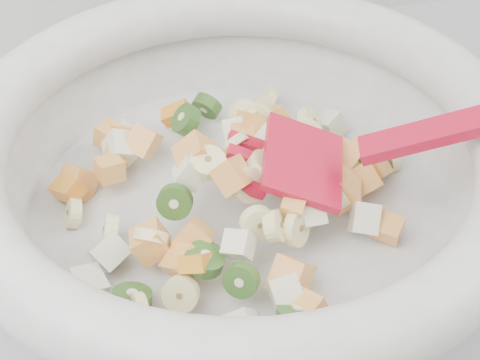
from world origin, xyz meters
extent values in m
cylinder|color=silver|center=(0.17, 1.43, 0.91)|extent=(0.33, 0.33, 0.02)
torus|color=silver|center=(0.17, 1.43, 0.99)|extent=(0.40, 0.40, 0.05)
cylinder|color=beige|center=(0.05, 1.45, 0.93)|extent=(0.02, 0.03, 0.03)
cylinder|color=beige|center=(0.15, 1.44, 0.97)|extent=(0.03, 0.03, 0.02)
cylinder|color=beige|center=(0.11, 1.35, 0.94)|extent=(0.03, 0.03, 0.03)
cylinder|color=beige|center=(0.07, 1.42, 0.94)|extent=(0.02, 0.03, 0.03)
cylinder|color=beige|center=(0.22, 1.54, 0.93)|extent=(0.03, 0.03, 0.03)
cylinder|color=beige|center=(0.23, 1.48, 0.94)|extent=(0.04, 0.03, 0.03)
cylinder|color=beige|center=(0.30, 1.46, 0.93)|extent=(0.01, 0.04, 0.04)
cylinder|color=beige|center=(0.17, 1.45, 0.97)|extent=(0.03, 0.03, 0.02)
cylinder|color=beige|center=(0.17, 1.41, 0.96)|extent=(0.03, 0.03, 0.03)
cylinder|color=beige|center=(0.19, 1.50, 0.95)|extent=(0.03, 0.02, 0.03)
cylinder|color=beige|center=(0.24, 1.49, 0.94)|extent=(0.03, 0.03, 0.03)
cylinder|color=beige|center=(0.08, 1.35, 0.93)|extent=(0.02, 0.03, 0.03)
cylinder|color=beige|center=(0.20, 1.50, 0.95)|extent=(0.03, 0.03, 0.04)
cylinder|color=beige|center=(0.18, 1.42, 0.97)|extent=(0.03, 0.03, 0.02)
cylinder|color=beige|center=(0.29, 1.46, 0.93)|extent=(0.04, 0.03, 0.03)
cylinder|color=beige|center=(0.21, 1.42, 0.96)|extent=(0.03, 0.03, 0.03)
cylinder|color=beige|center=(0.18, 1.38, 0.95)|extent=(0.02, 0.03, 0.03)
cylinder|color=beige|center=(0.19, 1.51, 0.95)|extent=(0.03, 0.03, 0.03)
cylinder|color=beige|center=(0.10, 1.39, 0.95)|extent=(0.03, 0.03, 0.03)
cylinder|color=beige|center=(0.22, 1.55, 0.93)|extent=(0.03, 0.03, 0.03)
cylinder|color=beige|center=(0.23, 1.40, 0.95)|extent=(0.02, 0.03, 0.03)
cylinder|color=beige|center=(0.20, 1.38, 0.95)|extent=(0.03, 0.02, 0.03)
cylinder|color=beige|center=(0.17, 1.38, 0.96)|extent=(0.03, 0.02, 0.03)
cube|color=#FCB14F|center=(0.25, 1.44, 0.95)|extent=(0.03, 0.03, 0.03)
cube|color=#FCB14F|center=(0.25, 1.46, 0.94)|extent=(0.03, 0.03, 0.03)
cube|color=#FCB14F|center=(0.24, 1.41, 0.95)|extent=(0.04, 0.03, 0.03)
cube|color=#FCB14F|center=(0.08, 1.52, 0.94)|extent=(0.03, 0.03, 0.02)
cube|color=#FCB14F|center=(0.16, 1.42, 0.97)|extent=(0.03, 0.03, 0.03)
cube|color=#FCB14F|center=(0.28, 1.46, 0.93)|extent=(0.03, 0.03, 0.03)
cube|color=#FCB14F|center=(0.18, 1.32, 0.93)|extent=(0.04, 0.03, 0.03)
cube|color=#FCB14F|center=(0.26, 1.38, 0.93)|extent=(0.03, 0.03, 0.02)
cube|color=#FCB14F|center=(0.13, 1.39, 0.95)|extent=(0.03, 0.03, 0.03)
cube|color=#FCB14F|center=(0.10, 1.39, 0.94)|extent=(0.03, 0.02, 0.03)
cube|color=#FCB14F|center=(0.12, 1.37, 0.94)|extent=(0.03, 0.03, 0.03)
cube|color=#FCB14F|center=(0.08, 1.48, 0.94)|extent=(0.02, 0.03, 0.02)
cube|color=#FCB14F|center=(0.05, 1.48, 0.93)|extent=(0.04, 0.03, 0.03)
cube|color=#FCB14F|center=(0.27, 1.44, 0.93)|extent=(0.04, 0.03, 0.04)
cube|color=#FCB14F|center=(0.18, 1.35, 0.94)|extent=(0.04, 0.04, 0.03)
cube|color=#FCB14F|center=(0.20, 1.43, 0.96)|extent=(0.03, 0.03, 0.03)
cube|color=#FCB14F|center=(0.08, 1.49, 0.94)|extent=(0.02, 0.02, 0.02)
cube|color=#FCB14F|center=(0.11, 1.50, 0.95)|extent=(0.03, 0.04, 0.03)
cube|color=#FCB14F|center=(0.19, 1.39, 0.96)|extent=(0.02, 0.03, 0.02)
cube|color=#FCB14F|center=(0.18, 1.48, 0.95)|extent=(0.02, 0.02, 0.03)
cube|color=#FCB14F|center=(0.19, 1.49, 0.96)|extent=(0.03, 0.02, 0.03)
cube|color=#FCB14F|center=(0.22, 1.52, 0.93)|extent=(0.03, 0.03, 0.03)
cube|color=#FCB14F|center=(0.26, 1.43, 0.94)|extent=(0.03, 0.03, 0.04)
cube|color=#FCB14F|center=(0.14, 1.45, 0.96)|extent=(0.03, 0.02, 0.03)
cylinder|color=#4D9E34|center=(0.08, 1.36, 0.93)|extent=(0.04, 0.04, 0.02)
cylinder|color=#4D9E34|center=(0.20, 1.42, 0.96)|extent=(0.04, 0.04, 0.03)
cylinder|color=#4D9E34|center=(0.18, 1.32, 0.94)|extent=(0.04, 0.04, 0.02)
cylinder|color=#4D9E34|center=(0.22, 1.48, 0.94)|extent=(0.03, 0.04, 0.02)
cylinder|color=#4D9E34|center=(0.26, 1.44, 0.94)|extent=(0.03, 0.03, 0.03)
cylinder|color=#4D9E34|center=(0.12, 1.42, 0.95)|extent=(0.04, 0.02, 0.04)
cylinder|color=#4D9E34|center=(0.13, 1.37, 0.95)|extent=(0.04, 0.04, 0.02)
cylinder|color=#4D9E34|center=(0.14, 1.52, 0.94)|extent=(0.03, 0.03, 0.03)
cylinder|color=#4D9E34|center=(0.15, 1.35, 0.95)|extent=(0.03, 0.03, 0.03)
cylinder|color=#4D9E34|center=(0.17, 1.55, 0.93)|extent=(0.03, 0.03, 0.03)
cube|color=#F0F0CB|center=(0.20, 1.46, 0.96)|extent=(0.03, 0.03, 0.03)
cube|color=#F0F0CB|center=(0.21, 1.39, 0.95)|extent=(0.02, 0.03, 0.03)
cube|color=#F0F0CB|center=(0.18, 1.49, 0.95)|extent=(0.02, 0.03, 0.03)
cube|color=#F0F0CB|center=(0.26, 1.50, 0.93)|extent=(0.03, 0.03, 0.03)
cube|color=#F0F0CB|center=(0.11, 1.32, 0.93)|extent=(0.03, 0.03, 0.03)
cube|color=#F0F0CB|center=(0.05, 1.38, 0.93)|extent=(0.03, 0.03, 0.03)
cube|color=#F0F0CB|center=(0.15, 1.37, 0.95)|extent=(0.03, 0.03, 0.03)
cube|color=#F0F0CB|center=(0.09, 1.53, 0.93)|extent=(0.03, 0.02, 0.03)
cube|color=#F0F0CB|center=(0.25, 1.45, 0.95)|extent=(0.03, 0.03, 0.03)
cube|color=#F0F0CB|center=(0.18, 1.34, 0.94)|extent=(0.02, 0.03, 0.03)
cube|color=#F0F0CB|center=(0.13, 1.44, 0.96)|extent=(0.02, 0.02, 0.03)
cube|color=#F0F0CB|center=(0.14, 1.32, 0.93)|extent=(0.03, 0.03, 0.04)
cube|color=#F0F0CB|center=(0.07, 1.40, 0.93)|extent=(0.03, 0.04, 0.04)
cube|color=#F0F0CB|center=(0.09, 1.50, 0.94)|extent=(0.03, 0.03, 0.03)
cube|color=#F0F0CB|center=(0.25, 1.39, 0.94)|extent=(0.03, 0.03, 0.03)
cube|color=#FFA82E|center=(0.21, 1.47, 0.95)|extent=(0.03, 0.03, 0.03)
cube|color=#FFA82E|center=(0.10, 1.52, 0.94)|extent=(0.03, 0.03, 0.02)
cube|color=#FFA82E|center=(0.14, 1.54, 0.94)|extent=(0.03, 0.02, 0.02)
cube|color=#FFA82E|center=(0.05, 1.47, 0.93)|extent=(0.03, 0.03, 0.02)
cube|color=#FFA82E|center=(0.12, 1.36, 0.95)|extent=(0.03, 0.03, 0.03)
cube|color=red|center=(0.21, 1.42, 0.97)|extent=(0.08, 0.08, 0.04)
cube|color=red|center=(0.18, 1.45, 0.97)|extent=(0.03, 0.02, 0.02)
cube|color=red|center=(0.17, 1.44, 0.97)|extent=(0.03, 0.02, 0.02)
cube|color=red|center=(0.17, 1.42, 0.97)|extent=(0.03, 0.02, 0.02)
cube|color=red|center=(0.17, 1.41, 0.97)|extent=(0.03, 0.02, 0.02)
camera|label=1|loc=(0.08, 1.05, 1.30)|focal=55.00mm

